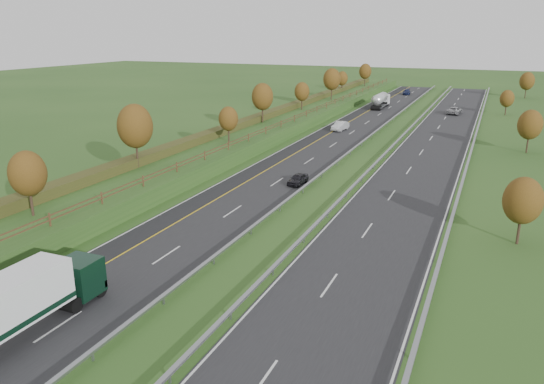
{
  "coord_description": "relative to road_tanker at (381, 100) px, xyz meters",
  "views": [
    {
      "loc": [
        24.99,
        -22.79,
        17.77
      ],
      "look_at": [
        5.1,
        24.32,
        2.2
      ],
      "focal_mm": 35.0,
      "sensor_mm": 36.0,
      "label": 1
    }
  ],
  "objects": [
    {
      "name": "near_carriageway",
      "position": [
        0.85,
        -45.62,
        -1.84
      ],
      "size": [
        10.5,
        200.0,
        0.04
      ],
      "primitive_type": "cube",
      "color": "black",
      "rests_on": "ground"
    },
    {
      "name": "car_silver_mid",
      "position": [
        -0.51,
        -33.35,
        -1.01
      ],
      "size": [
        2.34,
        5.13,
        1.63
      ],
      "primitive_type": "imported",
      "rotation": [
        0.0,
        0.0,
        -0.13
      ],
      "color": "silver",
      "rests_on": "near_carriageway"
    },
    {
      "name": "outer_barrier_far",
      "position": [
        23.15,
        -45.62,
        -1.25
      ],
      "size": [
        0.32,
        200.0,
        0.71
      ],
      "color": "gray",
      "rests_on": "ground"
    },
    {
      "name": "trees_far",
      "position": [
        30.64,
        -16.41,
        2.38
      ],
      "size": [
        8.45,
        118.6,
        7.12
      ],
      "color": "#2D2116",
      "rests_on": "ground"
    },
    {
      "name": "car_small_far",
      "position": [
        1.31,
        30.58,
        -1.11
      ],
      "size": [
        2.53,
        5.1,
        1.42
      ],
      "primitive_type": "imported",
      "rotation": [
        0.0,
        0.0,
        0.11
      ],
      "color": "#151E44",
      "rests_on": "near_carriageway"
    },
    {
      "name": "hard_shoulder",
      "position": [
        -2.9,
        -45.62,
        -1.84
      ],
      "size": [
        3.0,
        200.0,
        0.04
      ],
      "primitive_type": "cube",
      "color": "black",
      "rests_on": "ground"
    },
    {
      "name": "road_tanker",
      "position": [
        0.0,
        0.0,
        0.0
      ],
      "size": [
        2.4,
        11.22,
        3.46
      ],
      "color": "silver",
      "rests_on": "near_carriageway"
    },
    {
      "name": "lane_markings",
      "position": [
        7.25,
        -45.74,
        -1.81
      ],
      "size": [
        26.75,
        200.0,
        0.01
      ],
      "color": "silver",
      "rests_on": "near_carriageway"
    },
    {
      "name": "embankment_left",
      "position": [
        -12.15,
        -45.62,
        -0.86
      ],
      "size": [
        12.0,
        200.0,
        2.0
      ],
      "primitive_type": "cube",
      "color": "#284C1B",
      "rests_on": "ground"
    },
    {
      "name": "car_dark_near",
      "position": [
        4.78,
        -70.52,
        -1.18
      ],
      "size": [
        1.79,
        3.87,
        1.28
      ],
      "primitive_type": "imported",
      "rotation": [
        0.0,
        0.0,
        -0.07
      ],
      "color": "black",
      "rests_on": "near_carriageway"
    },
    {
      "name": "far_carriageway",
      "position": [
        17.35,
        -45.62,
        -1.84
      ],
      "size": [
        10.5,
        200.0,
        0.04
      ],
      "primitive_type": "cube",
      "color": "black",
      "rests_on": "ground"
    },
    {
      "name": "ground",
      "position": [
        8.85,
        -50.62,
        -1.86
      ],
      "size": [
        400.0,
        400.0,
        0.0
      ],
      "primitive_type": "plane",
      "color": "#284C1B",
      "rests_on": "ground"
    },
    {
      "name": "median_barrier_near",
      "position": [
        6.55,
        -45.62,
        -1.25
      ],
      "size": [
        0.32,
        200.0,
        0.71
      ],
      "color": "gray",
      "rests_on": "ground"
    },
    {
      "name": "trees_left",
      "position": [
        -11.8,
        -48.99,
        4.51
      ],
      "size": [
        6.64,
        164.3,
        7.66
      ],
      "color": "#2D2116",
      "rests_on": "embankment_left"
    },
    {
      "name": "median_barrier_far",
      "position": [
        11.65,
        -45.62,
        -1.25
      ],
      "size": [
        0.32,
        200.0,
        0.71
      ],
      "color": "gray",
      "rests_on": "ground"
    },
    {
      "name": "fence_left",
      "position": [
        -7.65,
        -46.03,
        0.87
      ],
      "size": [
        0.12,
        189.06,
        1.2
      ],
      "color": "#422B19",
      "rests_on": "embankment_left"
    },
    {
      "name": "car_oncoming",
      "position": [
        17.32,
        -3.86,
        -1.01
      ],
      "size": [
        3.16,
        6.04,
        1.62
      ],
      "primitive_type": "imported",
      "rotation": [
        0.0,
        0.0,
        3.06
      ],
      "color": "#98989C",
      "rests_on": "far_carriageway"
    },
    {
      "name": "hedge_left",
      "position": [
        -14.15,
        -45.62,
        0.69
      ],
      "size": [
        2.2,
        180.0,
        1.1
      ],
      "primitive_type": "cube",
      "color": "#353D19",
      "rests_on": "embankment_left"
    }
  ]
}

